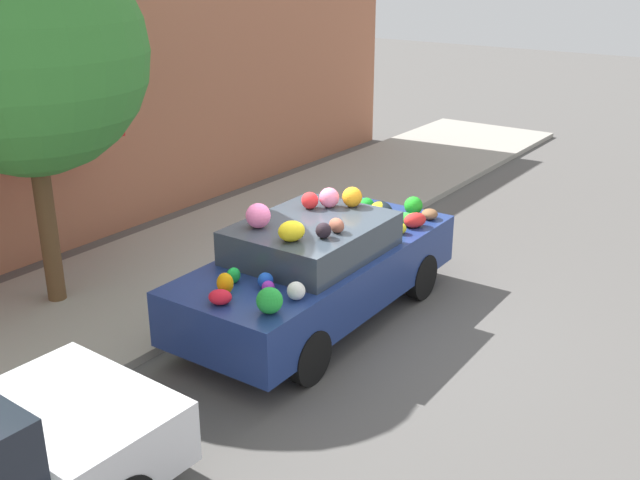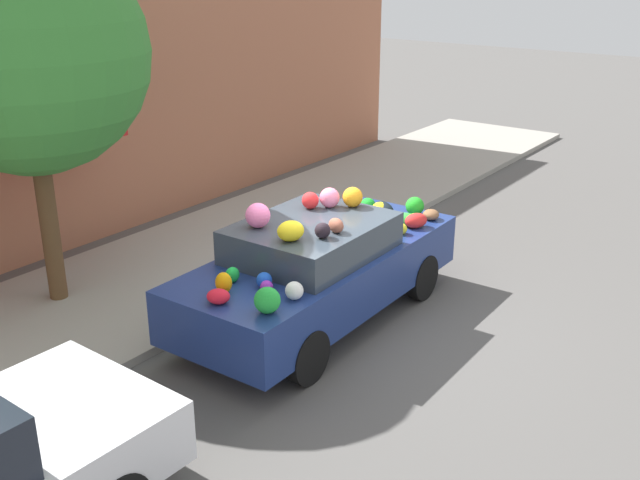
% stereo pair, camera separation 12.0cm
% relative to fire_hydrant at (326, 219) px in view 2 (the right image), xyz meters
% --- Properties ---
extents(ground_plane, '(60.00, 60.00, 0.00)m').
position_rel_fire_hydrant_xyz_m(ground_plane, '(-2.23, -1.57, -0.46)').
color(ground_plane, '#565451').
extents(sidewalk_curb, '(24.00, 3.20, 0.11)m').
position_rel_fire_hydrant_xyz_m(sidewalk_curb, '(-2.23, 1.13, -0.40)').
color(sidewalk_curb, '#9E998E').
rests_on(sidewalk_curb, ground).
extents(building_facade, '(18.00, 1.20, 4.69)m').
position_rel_fire_hydrant_xyz_m(building_facade, '(-2.34, 3.34, 1.88)').
color(building_facade, '#B26B4C').
rests_on(building_facade, ground).
extents(street_tree, '(3.02, 3.02, 4.79)m').
position_rel_fire_hydrant_xyz_m(street_tree, '(-3.98, 1.65, 2.93)').
color(street_tree, brown).
rests_on(street_tree, sidewalk_curb).
extents(fire_hydrant, '(0.20, 0.20, 0.70)m').
position_rel_fire_hydrant_xyz_m(fire_hydrant, '(0.00, 0.00, 0.00)').
color(fire_hydrant, red).
rests_on(fire_hydrant, sidewalk_curb).
extents(art_car, '(4.35, 1.78, 1.72)m').
position_rel_fire_hydrant_xyz_m(art_car, '(-2.24, -1.51, 0.31)').
color(art_car, navy).
rests_on(art_car, ground).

